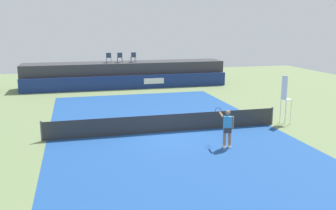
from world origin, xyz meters
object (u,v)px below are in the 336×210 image
net_post_near (42,131)px  tennis_player (227,127)px  spectator_chair_far_left (109,57)px  tennis_ball (60,135)px  spectator_chair_left (120,57)px  spectator_chair_center (133,57)px  net_post_far (272,116)px  umpire_chair (285,96)px

net_post_near → tennis_player: (8.33, -3.09, 0.46)m
tennis_player → net_post_near: bearing=159.6°
spectator_chair_far_left → tennis_ball: 15.08m
spectator_chair_left → net_post_near: bearing=-110.8°
spectator_chair_center → net_post_near: bearing=-114.8°
net_post_near → tennis_ball: (0.79, 0.74, -0.46)m
spectator_chair_far_left → net_post_near: (-4.72, -15.05, -2.19)m
spectator_chair_center → tennis_player: bearing=-85.5°
spectator_chair_center → net_post_near: size_ratio=0.89×
spectator_chair_center → net_post_near: (-6.92, -14.99, -2.19)m
net_post_far → tennis_ball: size_ratio=14.71×
spectator_chair_far_left → tennis_ball: (-3.93, -14.31, -2.66)m
spectator_chair_left → net_post_far: size_ratio=0.89×
spectator_chair_far_left → umpire_chair: (8.42, -15.07, -1.11)m
spectator_chair_left → tennis_ball: spectator_chair_left is taller
net_post_far → net_post_near: bearing=180.0°
umpire_chair → tennis_ball: umpire_chair is taller
spectator_chair_center → umpire_chair: 16.29m
spectator_chair_far_left → spectator_chair_center: bearing=-1.5°
umpire_chair → tennis_ball: 12.47m
spectator_chair_center → tennis_player: 18.23m
spectator_chair_center → tennis_ball: spectator_chair_center is taller
umpire_chair → net_post_far: 1.32m
spectator_chair_center → net_post_near: spectator_chair_center is taller
net_post_near → tennis_ball: size_ratio=14.71×
spectator_chair_far_left → spectator_chair_left: (0.97, -0.07, 0.00)m
umpire_chair → spectator_chair_left: bearing=116.4°
spectator_chair_center → tennis_ball: 15.74m
spectator_chair_left → net_post_far: 16.56m
umpire_chair → net_post_near: size_ratio=2.76×
spectator_chair_far_left → net_post_near: spectator_chair_far_left is taller
net_post_near → spectator_chair_center: bearing=65.2°
spectator_chair_center → umpire_chair: (6.23, -15.01, -1.11)m
tennis_player → spectator_chair_far_left: bearing=101.2°
net_post_far → spectator_chair_far_left: bearing=117.0°
umpire_chair → net_post_far: bearing=178.5°
net_post_near → tennis_player: bearing=-20.4°
net_post_far → tennis_player: 5.14m
tennis_player → tennis_ball: (-7.54, 3.83, -0.92)m
umpire_chair → tennis_player: umpire_chair is taller
spectator_chair_far_left → umpire_chair: spectator_chair_far_left is taller
tennis_ball → spectator_chair_left: bearing=71.0°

